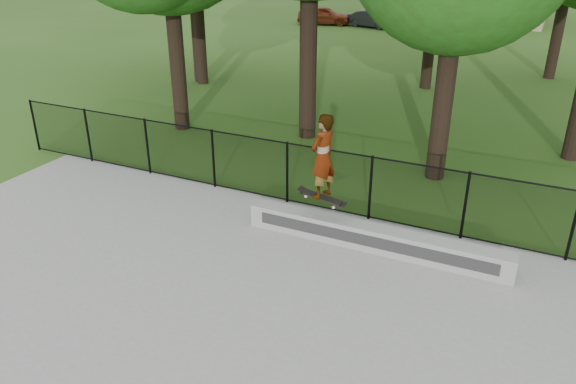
# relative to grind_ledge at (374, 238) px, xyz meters

# --- Properties ---
(ground) EXTENTS (100.00, 100.00, 0.00)m
(ground) POSITION_rel_grind_ledge_xyz_m (-2.49, -4.70, -0.30)
(ground) COLOR #2E5317
(ground) RESTS_ON ground
(concrete_slab) EXTENTS (14.00, 12.00, 0.06)m
(concrete_slab) POSITION_rel_grind_ledge_xyz_m (-2.49, -4.70, -0.27)
(concrete_slab) COLOR gray
(concrete_slab) RESTS_ON ground
(grind_ledge) EXTENTS (5.38, 0.40, 0.49)m
(grind_ledge) POSITION_rel_grind_ledge_xyz_m (0.00, 0.00, 0.00)
(grind_ledge) COLOR #A9AAA5
(grind_ledge) RESTS_ON concrete_slab
(car_a) EXTENTS (3.80, 2.28, 1.22)m
(car_a) POSITION_rel_grind_ledge_xyz_m (-12.06, 27.14, 0.30)
(car_a) COLOR maroon
(car_a) RESTS_ON ground
(car_b) EXTENTS (3.14, 1.88, 1.07)m
(car_b) POSITION_rel_grind_ledge_xyz_m (-8.73, 27.30, 0.23)
(car_b) COLOR black
(car_b) RESTS_ON ground
(car_c) EXTENTS (3.63, 1.64, 1.14)m
(car_c) POSITION_rel_grind_ledge_xyz_m (-4.44, 30.64, 0.27)
(car_c) COLOR #A8A9BE
(car_c) RESTS_ON ground
(skater_airborne) EXTENTS (0.84, 0.72, 1.87)m
(skater_airborne) POSITION_rel_grind_ledge_xyz_m (-1.11, -0.09, 1.56)
(skater_airborne) COLOR black
(skater_airborne) RESTS_ON ground
(chainlink_fence) EXTENTS (16.06, 0.06, 1.50)m
(chainlink_fence) POSITION_rel_grind_ledge_xyz_m (-2.49, 1.20, 0.51)
(chainlink_fence) COLOR black
(chainlink_fence) RESTS_ON concrete_slab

